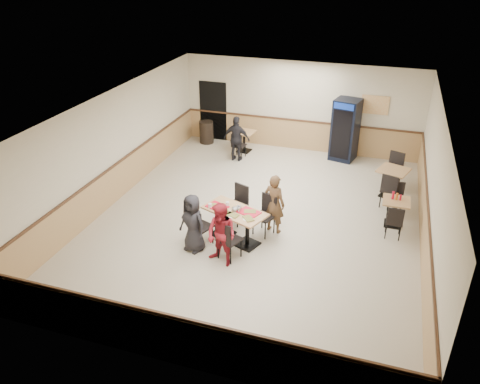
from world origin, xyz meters
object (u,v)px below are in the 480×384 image
(diner_woman_right, at_px, (221,235))
(back_table, at_px, (244,138))
(diner_woman_left, at_px, (193,223))
(trash_bin, at_px, (206,132))
(side_table_near, at_px, (395,209))
(pepsi_cooler, at_px, (345,130))
(lone_diner, at_px, (237,139))
(diner_man_opposite, at_px, (274,204))
(side_table_far, at_px, (392,178))
(main_table, at_px, (235,220))

(diner_woman_right, distance_m, back_table, 6.45)
(diner_woman_left, bearing_deg, trash_bin, 128.17)
(side_table_near, bearing_deg, back_table, 145.62)
(pepsi_cooler, bearing_deg, diner_woman_right, -92.56)
(diner_woman_left, height_order, back_table, diner_woman_left)
(diner_woman_right, height_order, lone_diner, lone_diner)
(back_table, bearing_deg, diner_woman_right, -76.89)
(diner_man_opposite, bearing_deg, diner_woman_right, 81.65)
(side_table_near, bearing_deg, diner_man_opposite, -157.07)
(diner_woman_right, relative_size, lone_diner, 0.99)
(side_table_far, bearing_deg, back_table, 159.27)
(diner_woman_left, xyz_separation_m, lone_diner, (-0.66, 5.16, 0.04))
(diner_woman_left, bearing_deg, back_table, 115.48)
(diner_woman_left, distance_m, diner_man_opposite, 2.06)
(side_table_near, xyz_separation_m, back_table, (-5.02, 3.43, 0.01))
(back_table, xyz_separation_m, trash_bin, (-1.52, 0.35, -0.08))
(main_table, height_order, lone_diner, lone_diner)
(main_table, bearing_deg, side_table_near, 48.49)
(side_table_near, height_order, pepsi_cooler, pepsi_cooler)
(diner_man_opposite, height_order, side_table_near, diner_man_opposite)
(diner_woman_right, xyz_separation_m, pepsi_cooler, (1.82, 6.67, 0.27))
(main_table, relative_size, diner_woman_left, 1.19)
(back_table, bearing_deg, diner_man_opposite, -64.40)
(lone_diner, bearing_deg, main_table, 109.76)
(diner_woman_right, bearing_deg, side_table_near, 59.72)
(side_table_far, xyz_separation_m, pepsi_cooler, (-1.60, 2.24, 0.46))
(diner_woman_right, xyz_separation_m, back_table, (-1.46, 6.28, -0.26))
(main_table, height_order, side_table_far, side_table_far)
(lone_diner, xyz_separation_m, pepsi_cooler, (3.29, 1.20, 0.26))
(diner_woman_left, height_order, lone_diner, lone_diner)
(pepsi_cooler, bearing_deg, main_table, -95.26)
(back_table, bearing_deg, side_table_near, -34.38)
(diner_woman_left, bearing_deg, diner_man_opposite, 60.25)
(main_table, relative_size, back_table, 2.23)
(diner_woman_right, bearing_deg, diner_woman_left, -179.95)
(diner_woman_left, bearing_deg, lone_diner, 116.46)
(lone_diner, bearing_deg, diner_man_opposite, 122.14)
(back_table, xyz_separation_m, pepsi_cooler, (3.29, 0.39, 0.53))
(side_table_near, bearing_deg, side_table_far, 94.87)
(diner_woman_left, distance_m, diner_woman_right, 0.86)
(diner_woman_left, distance_m, trash_bin, 6.69)
(diner_woman_right, distance_m, trash_bin, 7.27)
(main_table, relative_size, diner_woman_right, 1.13)
(lone_diner, relative_size, pepsi_cooler, 0.74)
(diner_woman_left, bearing_deg, side_table_near, 49.39)
(side_table_near, relative_size, side_table_far, 0.72)
(diner_man_opposite, bearing_deg, diner_woman_left, 57.12)
(side_table_far, relative_size, pepsi_cooler, 0.48)
(diner_woman_right, height_order, diner_man_opposite, diner_man_opposite)
(diner_woman_right, distance_m, pepsi_cooler, 6.92)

